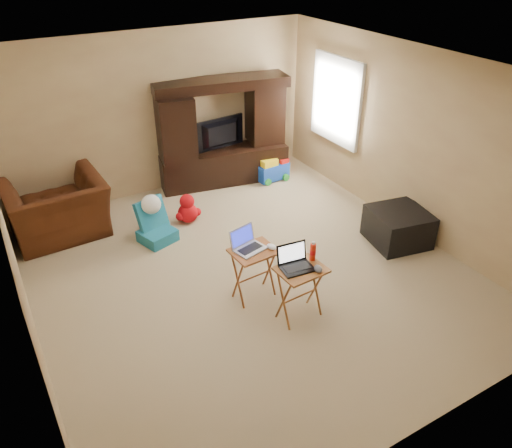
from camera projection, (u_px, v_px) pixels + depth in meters
floor at (248, 271)px, 6.29m from camera, size 5.50×5.50×0.00m
ceiling at (246, 70)px, 5.00m from camera, size 5.50×5.50×0.00m
wall_back at (160, 114)px, 7.68m from camera, size 5.00×0.00×5.00m
wall_front at (432, 328)px, 3.61m from camera, size 5.00×0.00×5.00m
wall_left at (10, 243)px, 4.57m from camera, size 0.00×5.50×5.50m
wall_right at (409, 141)px, 6.72m from camera, size 0.00×5.50×5.50m
window_pane at (337, 100)px, 7.78m from camera, size 0.00×1.20×1.20m
window_frame at (336, 100)px, 7.77m from camera, size 0.06×1.14×1.34m
entertainment_center at (223, 133)px, 8.05m from camera, size 2.18×0.90×1.73m
television at (223, 135)px, 8.07m from camera, size 0.89×0.21×0.51m
recliner at (57, 209)px, 6.82m from camera, size 1.32×1.16×0.82m
child_rocker at (156, 223)px, 6.75m from camera, size 0.56×0.60×0.58m
plush_toy at (188, 208)px, 7.23m from camera, size 0.40×0.34×0.45m
push_toy at (272, 168)px, 8.45m from camera, size 0.58×0.43×0.42m
ottoman at (398, 227)px, 6.77m from camera, size 0.85×0.85×0.47m
tray_table_left at (254, 274)px, 5.71m from camera, size 0.52×0.42×0.64m
tray_table_right at (300, 293)px, 5.41m from camera, size 0.52×0.43×0.65m
laptop_left at (250, 241)px, 5.49m from camera, size 0.39×0.35×0.24m
laptop_right at (297, 260)px, 5.18m from camera, size 0.37×0.32×0.24m
mouse_left at (272, 247)px, 5.56m from camera, size 0.12×0.15×0.05m
mouse_right at (318, 269)px, 5.19m from camera, size 0.12×0.15×0.05m
water_bottle at (313, 252)px, 5.33m from camera, size 0.06×0.06×0.20m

